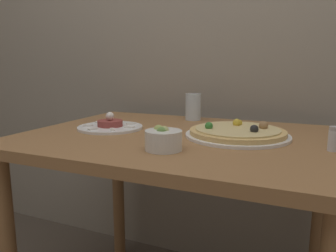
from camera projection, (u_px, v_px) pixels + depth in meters
back_wall at (222, 10)px, 1.56m from camera, size 8.00×0.05×2.60m
dining_table at (180, 167)px, 1.19m from camera, size 1.10×0.82×0.80m
pizza_plate at (237, 133)px, 1.13m from camera, size 0.36×0.36×0.06m
tartare_plate at (110, 126)px, 1.28m from camera, size 0.25×0.25×0.07m
small_bowl at (163, 139)px, 0.95m from camera, size 0.11×0.11×0.07m
drinking_glass at (193, 107)px, 1.47m from camera, size 0.07×0.07×0.12m
salt_shaker at (334, 139)px, 0.94m from camera, size 0.03×0.03×0.07m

